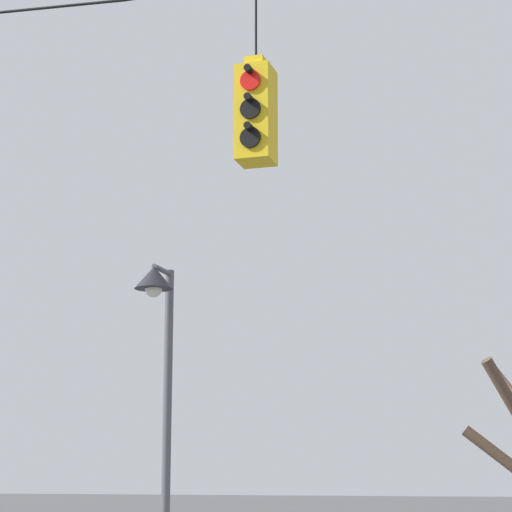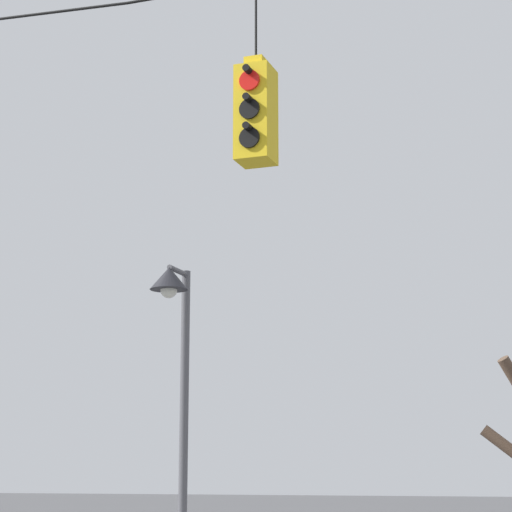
# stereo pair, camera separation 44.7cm
# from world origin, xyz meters

# --- Properties ---
(traffic_light_over_intersection) EXTENTS (0.34, 0.46, 1.87)m
(traffic_light_over_intersection) POSITION_xyz_m (0.55, -0.01, 5.72)
(traffic_light_over_intersection) COLOR yellow
(street_lamp) EXTENTS (0.51, 0.88, 5.09)m
(street_lamp) POSITION_xyz_m (-1.89, 3.63, 3.86)
(street_lamp) COLOR #515156
(street_lamp) RESTS_ON ground_plane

